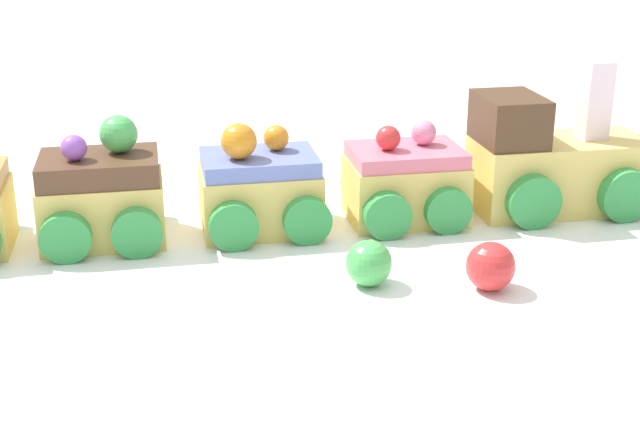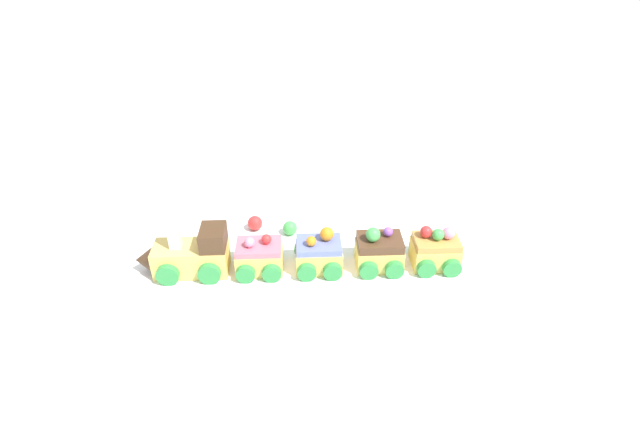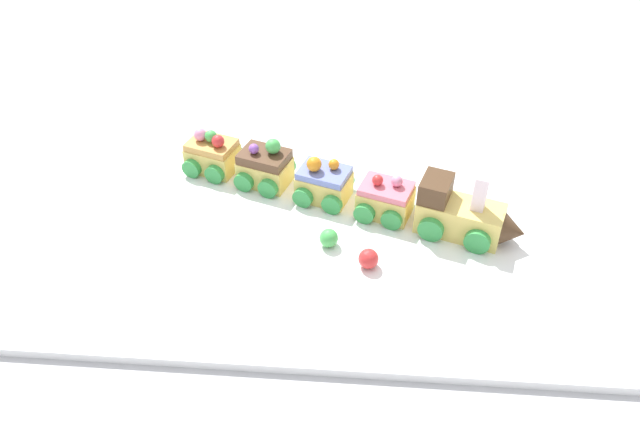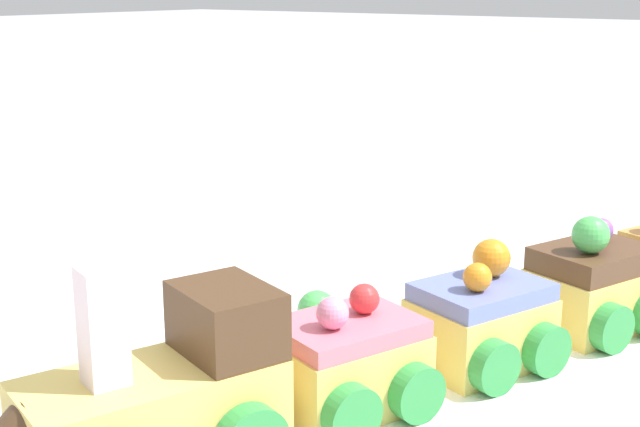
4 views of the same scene
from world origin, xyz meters
name	(u,v)px [view 1 (image 1 of 4)]	position (x,y,z in m)	size (l,w,h in m)	color
ground_plane	(330,278)	(0.00, 0.00, 0.00)	(10.00, 10.00, 0.00)	#B2B2B7
display_board	(330,268)	(0.00, 0.00, 0.01)	(0.82, 0.47, 0.01)	white
cake_train_locomotive	(569,165)	(0.18, 0.00, 0.04)	(0.15, 0.10, 0.09)	#EACC66
cake_car_strawberry	(405,184)	(0.07, 0.03, 0.03)	(0.09, 0.09, 0.06)	#EACC66
cake_car_blueberry	(259,191)	(-0.01, 0.06, 0.04)	(0.09, 0.09, 0.07)	#EACC66
cake_car_chocolate	(102,198)	(-0.10, 0.09, 0.04)	(0.09, 0.09, 0.07)	#EACC66
gumball_red	(491,266)	(0.05, -0.08, 0.02)	(0.03, 0.03, 0.03)	red
gumball_green	(362,265)	(0.00, -0.04, 0.02)	(0.02, 0.02, 0.02)	#4CBC56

